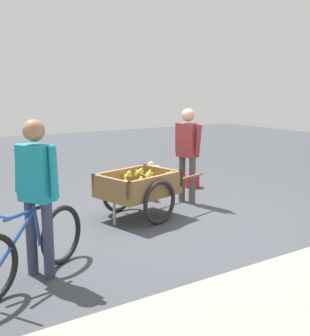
{
  "coord_description": "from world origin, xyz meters",
  "views": [
    {
      "loc": [
        3.39,
        5.05,
        1.92
      ],
      "look_at": [
        0.16,
        -0.07,
        0.75
      ],
      "focal_mm": 44.66,
      "sensor_mm": 36.0,
      "label": 1
    }
  ],
  "objects_px": {
    "fruit_cart": "(138,189)",
    "cyclist_person": "(37,185)",
    "dog": "(156,169)",
    "bicycle": "(30,249)",
    "plastic_bucket": "(192,181)",
    "vendor_person": "(188,147)"
  },
  "relations": [
    {
      "from": "fruit_cart",
      "to": "cyclist_person",
      "type": "bearing_deg",
      "value": 32.45
    },
    {
      "from": "cyclist_person",
      "to": "dog",
      "type": "xyz_separation_m",
      "value": [
        -3.33,
        -3.03,
        -0.7
      ]
    },
    {
      "from": "bicycle",
      "to": "dog",
      "type": "bearing_deg",
      "value": -138.0
    },
    {
      "from": "dog",
      "to": "plastic_bucket",
      "type": "bearing_deg",
      "value": 116.97
    },
    {
      "from": "cyclist_person",
      "to": "dog",
      "type": "bearing_deg",
      "value": -137.66
    },
    {
      "from": "cyclist_person",
      "to": "bicycle",
      "type": "bearing_deg",
      "value": 31.84
    },
    {
      "from": "dog",
      "to": "plastic_bucket",
      "type": "xyz_separation_m",
      "value": [
        -0.37,
        0.74,
        -0.15
      ]
    },
    {
      "from": "plastic_bucket",
      "to": "dog",
      "type": "bearing_deg",
      "value": -63.03
    },
    {
      "from": "dog",
      "to": "plastic_bucket",
      "type": "relative_size",
      "value": 2.3
    },
    {
      "from": "cyclist_person",
      "to": "plastic_bucket",
      "type": "xyz_separation_m",
      "value": [
        -3.7,
        -2.29,
        -0.85
      ]
    },
    {
      "from": "bicycle",
      "to": "plastic_bucket",
      "type": "distance_m",
      "value": 4.51
    },
    {
      "from": "bicycle",
      "to": "cyclist_person",
      "type": "bearing_deg",
      "value": -148.16
    },
    {
      "from": "bicycle",
      "to": "dog",
      "type": "distance_m",
      "value": 4.65
    },
    {
      "from": "vendor_person",
      "to": "plastic_bucket",
      "type": "distance_m",
      "value": 1.4
    },
    {
      "from": "vendor_person",
      "to": "cyclist_person",
      "type": "relative_size",
      "value": 0.98
    },
    {
      "from": "bicycle",
      "to": "dog",
      "type": "relative_size",
      "value": 2.15
    },
    {
      "from": "fruit_cart",
      "to": "plastic_bucket",
      "type": "xyz_separation_m",
      "value": [
        -1.86,
        -1.12,
        -0.32
      ]
    },
    {
      "from": "cyclist_person",
      "to": "plastic_bucket",
      "type": "height_order",
      "value": "cyclist_person"
    },
    {
      "from": "bicycle",
      "to": "plastic_bucket",
      "type": "height_order",
      "value": "bicycle"
    },
    {
      "from": "plastic_bucket",
      "to": "fruit_cart",
      "type": "bearing_deg",
      "value": 31.15
    },
    {
      "from": "dog",
      "to": "cyclist_person",
      "type": "bearing_deg",
      "value": 42.34
    },
    {
      "from": "vendor_person",
      "to": "cyclist_person",
      "type": "distance_m",
      "value": 3.29
    }
  ]
}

